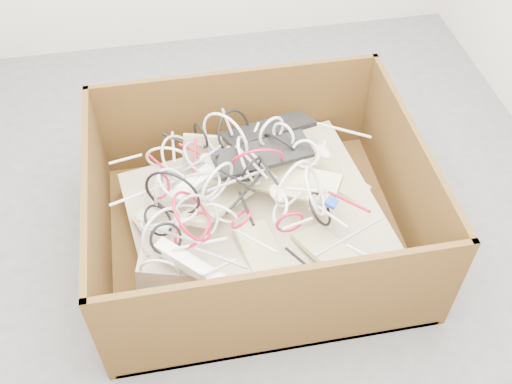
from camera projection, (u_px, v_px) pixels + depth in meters
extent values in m
plane|color=#4B4B4E|center=(257.00, 216.00, 2.79)|extent=(3.00, 3.00, 0.00)
cube|color=#38270E|center=(257.00, 238.00, 2.69)|extent=(1.33, 1.11, 0.03)
cube|color=#38270E|center=(236.00, 117.00, 2.86)|extent=(1.33, 0.03, 0.53)
cube|color=#38270E|center=(284.00, 313.00, 2.14)|extent=(1.33, 0.02, 0.53)
cube|color=#38270E|center=(406.00, 180.00, 2.58)|extent=(0.02, 1.06, 0.53)
cube|color=#38270E|center=(98.00, 223.00, 2.42)|extent=(0.02, 1.06, 0.53)
cube|color=tan|center=(256.00, 224.00, 2.65)|extent=(1.17, 1.01, 0.22)
cube|color=tan|center=(233.00, 230.00, 2.52)|extent=(0.84, 0.75, 0.23)
cube|color=#BDB485|center=(179.00, 202.00, 2.57)|extent=(0.43, 0.29, 0.12)
cube|color=#BDB485|center=(327.00, 174.00, 2.70)|extent=(0.40, 0.36, 0.16)
cube|color=#BDB485|center=(268.00, 267.00, 2.34)|extent=(0.23, 0.43, 0.13)
cube|color=#BDB485|center=(213.00, 265.00, 2.36)|extent=(0.40, 0.31, 0.20)
cube|color=#BDB485|center=(337.00, 258.00, 2.33)|extent=(0.29, 0.43, 0.12)
cube|color=#BDB485|center=(230.00, 152.00, 2.63)|extent=(0.42, 0.13, 0.19)
cube|color=#BDB485|center=(220.00, 202.00, 2.47)|extent=(0.38, 0.37, 0.19)
cube|color=#BDB485|center=(292.00, 181.00, 2.49)|extent=(0.41, 0.36, 0.14)
cube|color=black|center=(268.00, 129.00, 2.62)|extent=(0.43, 0.26, 0.08)
cube|color=black|center=(262.00, 154.00, 2.46)|extent=(0.43, 0.22, 0.04)
ellipsoid|color=beige|center=(147.00, 214.00, 2.39)|extent=(0.11, 0.09, 0.04)
ellipsoid|color=beige|center=(322.00, 152.00, 2.61)|extent=(0.09, 0.11, 0.04)
ellipsoid|color=beige|center=(196.00, 269.00, 2.23)|extent=(0.10, 0.07, 0.04)
ellipsoid|color=beige|center=(278.00, 194.00, 2.30)|extent=(0.09, 0.11, 0.04)
ellipsoid|color=beige|center=(211.00, 159.00, 2.48)|extent=(0.11, 0.10, 0.04)
cube|color=white|center=(205.00, 175.00, 2.46)|extent=(0.30, 0.20, 0.13)
cube|color=white|center=(189.00, 263.00, 2.21)|extent=(0.26, 0.23, 0.10)
cube|color=#0B2FB3|center=(331.00, 203.00, 2.35)|extent=(0.06, 0.06, 0.03)
torus|color=#94959A|center=(199.00, 182.00, 2.44)|extent=(0.31, 0.14, 0.29)
torus|color=silver|center=(175.00, 184.00, 2.39)|extent=(0.19, 0.23, 0.15)
torus|color=#94959A|center=(196.00, 217.00, 2.27)|extent=(0.22, 0.17, 0.18)
torus|color=silver|center=(162.00, 232.00, 2.31)|extent=(0.24, 0.20, 0.30)
torus|color=black|center=(234.00, 132.00, 2.58)|extent=(0.18, 0.22, 0.23)
torus|color=silver|center=(221.00, 214.00, 2.26)|extent=(0.14, 0.11, 0.14)
torus|color=#94959A|center=(200.00, 159.00, 2.53)|extent=(0.27, 0.25, 0.18)
torus|color=black|center=(234.00, 168.00, 2.41)|extent=(0.23, 0.26, 0.14)
torus|color=silver|center=(272.00, 132.00, 2.48)|extent=(0.17, 0.11, 0.20)
torus|color=#A80C25|center=(241.00, 219.00, 2.25)|extent=(0.11, 0.14, 0.11)
torus|color=black|center=(166.00, 239.00, 2.21)|extent=(0.17, 0.12, 0.14)
torus|color=#A80C25|center=(193.00, 216.00, 2.24)|extent=(0.19, 0.30, 0.25)
torus|color=silver|center=(315.00, 191.00, 2.31)|extent=(0.14, 0.26, 0.23)
torus|color=black|center=(320.00, 209.00, 2.36)|extent=(0.11, 0.17, 0.15)
torus|color=silver|center=(217.00, 183.00, 2.29)|extent=(0.18, 0.14, 0.22)
torus|color=#A80C25|center=(257.00, 161.00, 2.41)|extent=(0.31, 0.13, 0.29)
torus|color=silver|center=(249.00, 160.00, 2.44)|extent=(0.14, 0.28, 0.26)
torus|color=black|center=(173.00, 194.00, 2.33)|extent=(0.29, 0.16, 0.32)
torus|color=silver|center=(160.00, 271.00, 2.25)|extent=(0.21, 0.06, 0.22)
torus|color=#A80C25|center=(192.00, 230.00, 2.27)|extent=(0.19, 0.23, 0.14)
torus|color=silver|center=(280.00, 210.00, 2.27)|extent=(0.07, 0.14, 0.14)
torus|color=#A80C25|center=(158.00, 186.00, 2.43)|extent=(0.11, 0.13, 0.12)
torus|color=silver|center=(205.00, 184.00, 2.39)|extent=(0.19, 0.20, 0.09)
torus|color=black|center=(282.00, 146.00, 2.54)|extent=(0.20, 0.17, 0.22)
torus|color=black|center=(252.00, 169.00, 2.35)|extent=(0.12, 0.09, 0.13)
torus|color=silver|center=(168.00, 159.00, 2.55)|extent=(0.26, 0.09, 0.25)
torus|color=silver|center=(225.00, 139.00, 2.49)|extent=(0.23, 0.26, 0.34)
torus|color=black|center=(158.00, 220.00, 2.36)|extent=(0.15, 0.19, 0.14)
torus|color=black|center=(201.00, 136.00, 2.56)|extent=(0.08, 0.16, 0.17)
torus|color=silver|center=(169.00, 217.00, 2.34)|extent=(0.31, 0.27, 0.19)
torus|color=silver|center=(305.00, 154.00, 2.46)|extent=(0.16, 0.12, 0.13)
torus|color=silver|center=(294.00, 184.00, 2.32)|extent=(0.24, 0.19, 0.30)
torus|color=#A80C25|center=(290.00, 222.00, 2.24)|extent=(0.16, 0.03, 0.16)
torus|color=#94959A|center=(204.00, 161.00, 2.52)|extent=(0.23, 0.29, 0.20)
torus|color=#94959A|center=(159.00, 189.00, 2.41)|extent=(0.06, 0.22, 0.22)
torus|color=#94959A|center=(183.00, 161.00, 2.52)|extent=(0.24, 0.33, 0.25)
torus|color=silver|center=(283.00, 135.00, 2.50)|extent=(0.11, 0.14, 0.16)
cylinder|color=black|center=(246.00, 208.00, 2.26)|extent=(0.04, 0.19, 0.03)
cylinder|color=silver|center=(173.00, 147.00, 2.66)|extent=(0.02, 0.22, 0.03)
cylinder|color=#A80C25|center=(209.00, 157.00, 2.53)|extent=(0.24, 0.16, 0.07)
cylinder|color=#94959A|center=(349.00, 237.00, 2.29)|extent=(0.28, 0.10, 0.08)
cylinder|color=#94959A|center=(266.00, 146.00, 2.52)|extent=(0.23, 0.08, 0.02)
cylinder|color=silver|center=(254.00, 240.00, 2.26)|extent=(0.16, 0.16, 0.02)
cylinder|color=#A80C25|center=(168.00, 172.00, 2.56)|extent=(0.16, 0.22, 0.05)
cylinder|color=#94959A|center=(170.00, 233.00, 2.26)|extent=(0.23, 0.20, 0.08)
cylinder|color=silver|center=(361.00, 253.00, 2.21)|extent=(0.11, 0.09, 0.03)
cylinder|color=silver|center=(125.00, 159.00, 2.64)|extent=(0.15, 0.04, 0.02)
cylinder|color=silver|center=(297.00, 224.00, 2.23)|extent=(0.14, 0.07, 0.05)
cylinder|color=silver|center=(219.00, 267.00, 2.18)|extent=(0.14, 0.07, 0.03)
cylinder|color=silver|center=(326.00, 212.00, 2.35)|extent=(0.13, 0.21, 0.04)
cylinder|color=silver|center=(344.00, 130.00, 2.68)|extent=(0.26, 0.07, 0.09)
cylinder|color=#A80C25|center=(195.00, 157.00, 2.48)|extent=(0.05, 0.20, 0.04)
cylinder|color=silver|center=(200.00, 244.00, 2.23)|extent=(0.21, 0.04, 0.03)
cylinder|color=#94959A|center=(263.00, 165.00, 2.38)|extent=(0.09, 0.13, 0.05)
cylinder|color=#94959A|center=(221.00, 258.00, 2.16)|extent=(0.18, 0.13, 0.02)
cylinder|color=black|center=(268.00, 170.00, 2.31)|extent=(0.06, 0.15, 0.04)
cylinder|color=black|center=(240.00, 182.00, 2.31)|extent=(0.10, 0.14, 0.04)
cylinder|color=silver|center=(143.00, 193.00, 2.43)|extent=(0.28, 0.12, 0.03)
cylinder|color=silver|center=(302.00, 190.00, 2.34)|extent=(0.12, 0.07, 0.04)
cylinder|color=black|center=(298.00, 259.00, 2.17)|extent=(0.07, 0.14, 0.05)
cylinder|color=#94959A|center=(251.00, 162.00, 2.37)|extent=(0.10, 0.21, 0.02)
cylinder|color=black|center=(179.00, 141.00, 2.66)|extent=(0.14, 0.08, 0.06)
cylinder|color=silver|center=(320.00, 153.00, 2.60)|extent=(0.09, 0.14, 0.03)
cylinder|color=#94959A|center=(227.00, 122.00, 2.62)|extent=(0.03, 0.22, 0.05)
cylinder|color=silver|center=(173.00, 222.00, 2.32)|extent=(0.22, 0.02, 0.02)
cylinder|color=black|center=(247.00, 191.00, 2.32)|extent=(0.20, 0.19, 0.03)
cylinder|color=#94959A|center=(236.00, 180.00, 2.32)|extent=(0.24, 0.10, 0.04)
cylinder|color=#A80C25|center=(349.00, 202.00, 2.33)|extent=(0.12, 0.20, 0.08)
cylinder|color=silver|center=(248.00, 147.00, 2.53)|extent=(0.15, 0.27, 0.03)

